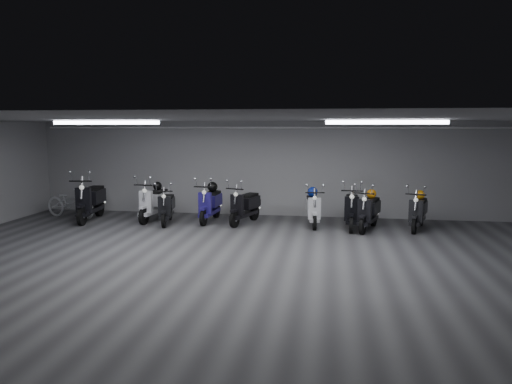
# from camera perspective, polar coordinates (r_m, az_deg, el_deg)

# --- Properties ---
(floor) EXTENTS (14.00, 10.00, 0.01)m
(floor) POSITION_cam_1_polar(r_m,az_deg,el_deg) (9.48, -3.05, -8.39)
(floor) COLOR #3D3C3F
(floor) RESTS_ON ground
(ceiling) EXTENTS (14.00, 10.00, 0.01)m
(ceiling) POSITION_cam_1_polar(r_m,az_deg,el_deg) (9.10, -3.18, 8.85)
(ceiling) COLOR gray
(ceiling) RESTS_ON ground
(back_wall) EXTENTS (14.00, 0.01, 2.80)m
(back_wall) POSITION_cam_1_polar(r_m,az_deg,el_deg) (14.09, 1.06, 2.81)
(back_wall) COLOR #969698
(back_wall) RESTS_ON ground
(front_wall) EXTENTS (14.00, 0.01, 2.80)m
(front_wall) POSITION_cam_1_polar(r_m,az_deg,el_deg) (4.50, -16.41, -8.64)
(front_wall) COLOR #969698
(front_wall) RESTS_ON ground
(fluor_strip_left) EXTENTS (2.40, 0.18, 0.08)m
(fluor_strip_left) POSITION_cam_1_polar(r_m,az_deg,el_deg) (11.04, -17.64, 7.99)
(fluor_strip_left) COLOR white
(fluor_strip_left) RESTS_ON ceiling
(fluor_strip_right) EXTENTS (2.40, 0.18, 0.08)m
(fluor_strip_right) POSITION_cam_1_polar(r_m,az_deg,el_deg) (9.97, 15.39, 8.12)
(fluor_strip_right) COLOR white
(fluor_strip_right) RESTS_ON ceiling
(conduit) EXTENTS (13.60, 0.05, 0.05)m
(conduit) POSITION_cam_1_polar(r_m,az_deg,el_deg) (13.95, 1.03, 7.78)
(conduit) COLOR white
(conduit) RESTS_ON back_wall
(scooter_0) EXTENTS (0.92, 2.08, 1.50)m
(scooter_0) POSITION_cam_1_polar(r_m,az_deg,el_deg) (14.09, -19.37, -0.30)
(scooter_0) COLOR black
(scooter_0) RESTS_ON floor
(scooter_2) EXTENTS (0.80, 1.86, 1.34)m
(scooter_2) POSITION_cam_1_polar(r_m,az_deg,el_deg) (13.66, -12.25, -0.60)
(scooter_2) COLOR silver
(scooter_2) RESTS_ON floor
(scooter_3) EXTENTS (0.84, 1.69, 1.21)m
(scooter_3) POSITION_cam_1_polar(r_m,az_deg,el_deg) (13.14, -10.74, -1.20)
(scooter_3) COLOR black
(scooter_3) RESTS_ON floor
(scooter_4) EXTENTS (0.69, 1.79, 1.31)m
(scooter_4) POSITION_cam_1_polar(r_m,az_deg,el_deg) (13.26, -5.57, -0.79)
(scooter_4) COLOR navy
(scooter_4) RESTS_ON floor
(scooter_5) EXTENTS (1.08, 1.81, 1.28)m
(scooter_5) POSITION_cam_1_polar(r_m,az_deg,el_deg) (12.90, -1.38, -1.06)
(scooter_5) COLOR black
(scooter_5) RESTS_ON floor
(scooter_6) EXTENTS (0.73, 1.68, 1.21)m
(scooter_6) POSITION_cam_1_polar(r_m,az_deg,el_deg) (12.73, 6.90, -1.40)
(scooter_6) COLOR silver
(scooter_6) RESTS_ON floor
(scooter_7) EXTENTS (0.68, 1.81, 1.33)m
(scooter_7) POSITION_cam_1_polar(r_m,az_deg,el_deg) (12.58, 11.48, -1.34)
(scooter_7) COLOR black
(scooter_7) RESTS_ON floor
(scooter_8) EXTENTS (1.09, 1.81, 1.28)m
(scooter_8) POSITION_cam_1_polar(r_m,az_deg,el_deg) (12.44, 13.46, -1.63)
(scooter_8) COLOR black
(scooter_8) RESTS_ON floor
(scooter_9) EXTENTS (1.04, 1.75, 1.23)m
(scooter_9) POSITION_cam_1_polar(r_m,az_deg,el_deg) (12.85, 19.00, -1.64)
(scooter_9) COLOR black
(scooter_9) RESTS_ON floor
(bicycle) EXTENTS (1.85, 1.06, 1.13)m
(bicycle) POSITION_cam_1_polar(r_m,az_deg,el_deg) (14.77, -21.49, -0.77)
(bicycle) COLOR silver
(bicycle) RESTS_ON floor
(helmet_0) EXTENTS (0.29, 0.29, 0.29)m
(helmet_0) POSITION_cam_1_polar(r_m,az_deg,el_deg) (13.45, -5.27, 0.63)
(helmet_0) COLOR black
(helmet_0) RESTS_ON scooter_4
(helmet_1) EXTENTS (0.28, 0.28, 0.28)m
(helmet_1) POSITION_cam_1_polar(r_m,az_deg,el_deg) (12.91, 6.84, 0.00)
(helmet_1) COLOR navy
(helmet_1) RESTS_ON scooter_6
(helmet_2) EXTENTS (0.25, 0.25, 0.25)m
(helmet_2) POSITION_cam_1_polar(r_m,az_deg,el_deg) (13.84, -11.81, 0.72)
(helmet_2) COLOR black
(helmet_2) RESTS_ON scooter_2
(helmet_3) EXTENTS (0.25, 0.25, 0.25)m
(helmet_3) POSITION_cam_1_polar(r_m,az_deg,el_deg) (12.63, 13.76, -0.23)
(helmet_3) COLOR orange
(helmet_3) RESTS_ON scooter_8
(helmet_4) EXTENTS (0.24, 0.24, 0.24)m
(helmet_4) POSITION_cam_1_polar(r_m,az_deg,el_deg) (13.03, 19.20, -0.33)
(helmet_4) COLOR orange
(helmet_4) RESTS_ON scooter_9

